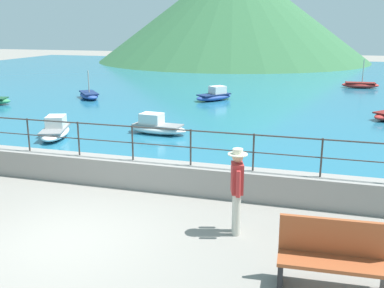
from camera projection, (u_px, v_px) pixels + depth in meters
name	position (u px, v px, depth m)	size (l,w,h in m)	color
ground_plane	(67.00, 240.00, 8.73)	(120.00, 120.00, 0.00)	gray
promenade_wall	(134.00, 173.00, 11.60)	(20.00, 0.56, 0.70)	gray
railing	(132.00, 136.00, 11.36)	(18.44, 0.04, 0.90)	#383330
lake_water	(261.00, 82.00, 32.66)	(64.00, 44.32, 0.06)	#236B89
hill_main	(233.00, 11.00, 50.94)	(30.53, 30.53, 11.20)	#33663D
bench_far	(333.00, 255.00, 7.04)	(1.73, 0.65, 1.13)	#9E4C28
person_walking	(237.00, 187.00, 8.79)	(0.38, 0.55, 1.75)	beige
boat_0	(215.00, 95.00, 24.50)	(2.09, 2.39, 0.76)	#2D4C9E
boat_3	(55.00, 130.00, 16.43)	(1.64, 2.47, 0.76)	white
boat_4	(157.00, 127.00, 17.00)	(2.37, 1.11, 0.76)	white
boat_5	(360.00, 85.00, 29.37)	(2.35, 1.03, 1.85)	red
boat_6	(89.00, 95.00, 25.14)	(2.18, 2.33, 1.58)	#2D4C9E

